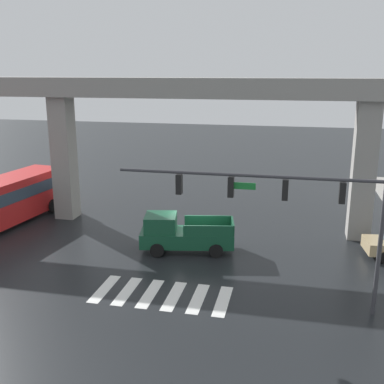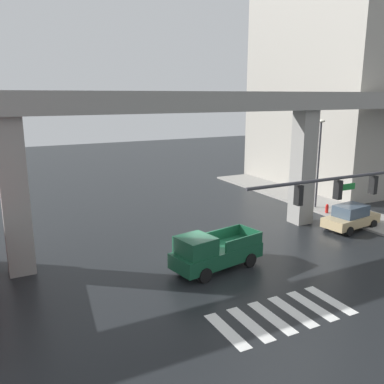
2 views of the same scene
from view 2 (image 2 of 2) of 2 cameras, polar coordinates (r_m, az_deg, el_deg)
ground_plane at (r=23.25m, az=2.26°, el=-9.61°), size 120.00×120.00×0.00m
crosswalk_stripes at (r=18.47m, az=12.47°, el=-16.37°), size 6.05×2.80×0.01m
elevated_overpass at (r=24.26m, az=-1.29°, el=10.39°), size 49.36×1.94×9.30m
sidewalk_east at (r=33.50m, az=22.40°, el=-3.24°), size 4.00×36.00×0.15m
pickup_truck at (r=21.78m, az=2.91°, el=-8.44°), size 5.37×2.82×2.08m
sedan_tan at (r=30.30m, az=21.33°, el=-3.30°), size 4.48×2.36×1.72m
traffic_signal_mast at (r=20.60m, az=24.14°, el=-0.15°), size 10.89×0.32×6.20m
street_lamp_mid_block at (r=34.03m, az=17.35°, el=5.15°), size 0.44×0.70×7.24m
fire_hydrant at (r=33.41m, az=18.35°, el=-2.31°), size 0.24×0.24×0.85m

